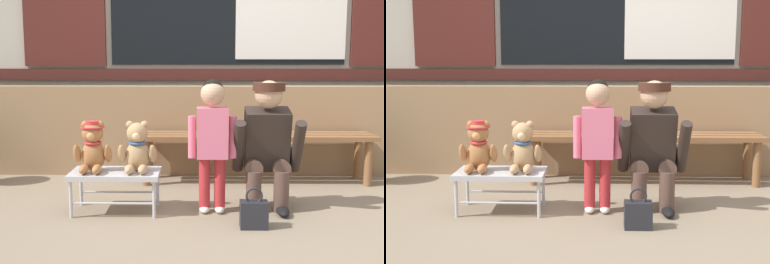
{
  "view_description": "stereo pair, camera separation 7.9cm",
  "coord_description": "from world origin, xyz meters",
  "views": [
    {
      "loc": [
        -0.3,
        -3.27,
        1.08
      ],
      "look_at": [
        -0.35,
        0.41,
        0.55
      ],
      "focal_mm": 45.63,
      "sensor_mm": 36.0,
      "label": 1
    },
    {
      "loc": [
        -0.22,
        -3.27,
        1.08
      ],
      "look_at": [
        -0.35,
        0.41,
        0.55
      ],
      "focal_mm": 45.63,
      "sensor_mm": 36.0,
      "label": 2
    }
  ],
  "objects": [
    {
      "name": "ground_plane",
      "position": [
        0.0,
        0.0,
        0.0
      ],
      "size": [
        60.0,
        60.0,
        0.0
      ],
      "primitive_type": "plane",
      "color": "#84725B"
    },
    {
      "name": "brick_low_wall",
      "position": [
        0.0,
        1.43,
        0.42
      ],
      "size": [
        7.56,
        0.25,
        0.85
      ],
      "primitive_type": "cube",
      "color": "#997551",
      "rests_on": "ground"
    },
    {
      "name": "wooden_bench_long",
      "position": [
        0.21,
        1.06,
        0.37
      ],
      "size": [
        2.1,
        0.4,
        0.44
      ],
      "color": "brown",
      "rests_on": "ground"
    },
    {
      "name": "small_display_bench",
      "position": [
        -0.9,
        0.16,
        0.27
      ],
      "size": [
        0.64,
        0.36,
        0.3
      ],
      "color": "#BCBCC1",
      "rests_on": "ground"
    },
    {
      "name": "teddy_bear_with_hat",
      "position": [
        -1.06,
        0.16,
        0.47
      ],
      "size": [
        0.28,
        0.27,
        0.36
      ],
      "color": "#A86B3D",
      "rests_on": "small_display_bench"
    },
    {
      "name": "teddy_bear_plain",
      "position": [
        -0.74,
        0.16,
        0.46
      ],
      "size": [
        0.28,
        0.26,
        0.36
      ],
      "color": "tan",
      "rests_on": "small_display_bench"
    },
    {
      "name": "child_standing",
      "position": [
        -0.2,
        0.16,
        0.59
      ],
      "size": [
        0.35,
        0.18,
        0.96
      ],
      "color": "#B7282D",
      "rests_on": "ground"
    },
    {
      "name": "adult_crouching",
      "position": [
        0.21,
        0.24,
        0.48
      ],
      "size": [
        0.5,
        0.49,
        0.95
      ],
      "color": "brown",
      "rests_on": "ground"
    },
    {
      "name": "handbag_on_ground",
      "position": [
        0.06,
        -0.19,
        0.1
      ],
      "size": [
        0.18,
        0.11,
        0.27
      ],
      "color": "#232328",
      "rests_on": "ground"
    }
  ]
}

